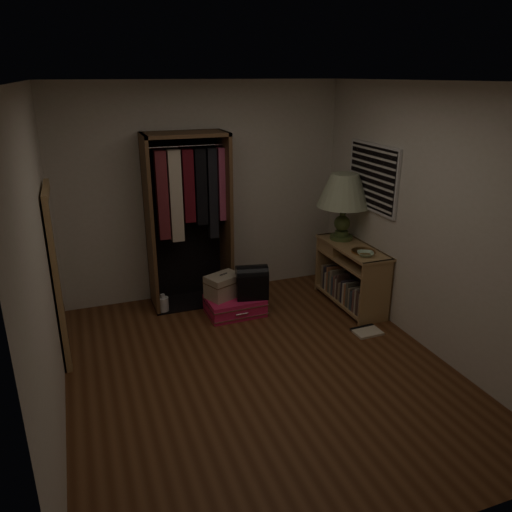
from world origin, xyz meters
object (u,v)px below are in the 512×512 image
Objects in this scene: console_bookshelf at (349,273)px; train_case at (223,286)px; floor_mirror at (58,274)px; pink_suitcase at (235,306)px; black_bag at (252,281)px; open_wardrobe at (190,206)px; white_jug at (163,304)px; table_lamp at (344,192)px.

train_case is (-1.50, 0.27, -0.06)m from console_bookshelf.
floor_mirror is (-3.24, -0.04, 0.46)m from console_bookshelf.
pink_suitcase is (1.85, 0.24, -0.75)m from floor_mirror.
pink_suitcase is 1.67× the size of black_bag.
open_wardrobe is 3.03× the size of pink_suitcase.
pink_suitcase is 0.85m from white_jug.
console_bookshelf is 2.77× the size of black_bag.
table_lamp reaches higher than white_jug.
table_lamp is at bearing 0.45° from pink_suitcase.
floor_mirror reaches higher than pink_suitcase.
train_case is at bearing 10.42° from floor_mirror.
train_case is 1.17× the size of black_bag.
open_wardrobe is 8.95× the size of white_jug.
white_jug is (1.06, 0.57, -0.75)m from floor_mirror.
open_wardrobe is at bearing 123.20° from pink_suitcase.
open_wardrobe reaches higher than console_bookshelf.
table_lamp is (3.24, 0.29, 0.49)m from floor_mirror.
pink_suitcase is 1.87m from table_lamp.
console_bookshelf is at bearing -91.06° from table_lamp.
table_lamp is (1.20, 0.10, 0.93)m from black_bag.
pink_suitcase is at bearing 171.95° from console_bookshelf.
train_case is at bearing -60.42° from open_wardrobe.
white_jug is at bearing -154.23° from open_wardrobe.
pink_suitcase is at bearing -55.24° from open_wardrobe.
open_wardrobe is 1.01m from train_case.
open_wardrobe is 1.71m from floor_mirror.
open_wardrobe reaches higher than floor_mirror.
table_lamp is (1.76, -0.48, 0.13)m from open_wardrobe.
table_lamp is at bearing -15.25° from open_wardrobe.
console_bookshelf is 1.21m from black_bag.
train_case is at bearing -20.46° from white_jug.
open_wardrobe is 2.55× the size of table_lamp.
open_wardrobe is at bearing 25.77° from white_jug.
white_jug is (-0.98, 0.38, -0.31)m from black_bag.
train_case is 2.07× the size of white_jug.
black_bag reaches higher than pink_suitcase.
open_wardrobe is 1.14m from black_bag.
white_jug is at bearing 172.68° from table_lamp.
floor_mirror is 2.12× the size of table_lamp.
console_bookshelf is 1.44m from pink_suitcase.
table_lamp is at bearing 88.94° from console_bookshelf.
console_bookshelf is 2.37× the size of train_case.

